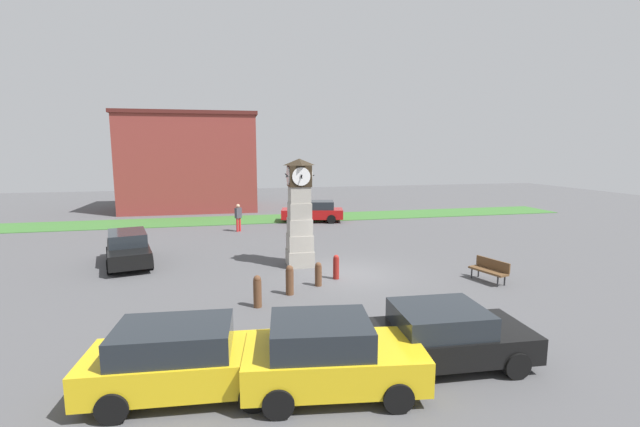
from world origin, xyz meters
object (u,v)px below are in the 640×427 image
Objects in this scene: bollard_mid_row at (290,280)px; bollard_end_row at (336,267)px; car_by_building at (447,334)px; car_silver_hatch at (128,248)px; bollard_near_tower at (257,291)px; car_far_lot at (313,211)px; bollard_far_row at (318,274)px; car_near_tower at (330,355)px; clock_tower at (300,216)px; car_navy_sedan at (186,359)px; bench at (490,269)px; pedestrian_near_bench at (238,216)px.

bollard_mid_row is 1.09× the size of bollard_end_row.
car_silver_hatch is (-9.69, 11.71, 0.01)m from car_by_building.
bollard_near_tower is 1.09× the size of bollard_end_row.
car_far_lot reaches higher than bollard_end_row.
car_near_tower reaches higher than bollard_far_row.
clock_tower is 1.04× the size of car_silver_hatch.
car_navy_sedan is 12.58m from bench.
car_silver_hatch is (-7.71, 2.00, -1.53)m from clock_tower.
pedestrian_near_bench is at bearing 107.43° from bollard_end_row.
clock_tower is at bearing -74.68° from pedestrian_near_bench.
bollard_far_row is 0.24× the size of car_by_building.
bollard_near_tower is at bearing 68.75° from car_navy_sedan.
bollard_end_row is at bearing 74.31° from car_near_tower.
car_silver_hatch reaches higher than bollard_mid_row.
clock_tower is at bearing 101.50° from car_by_building.
bollard_end_row is at bearing 34.66° from bollard_mid_row.
bollard_end_row is 0.22× the size of car_navy_sedan.
pedestrian_near_bench is (-2.46, 8.97, -1.25)m from clock_tower.
bench is at bearing -15.94° from bollard_end_row.
car_near_tower reaches higher than car_far_lot.
bollard_mid_row is (-1.05, -3.83, -1.73)m from clock_tower.
car_far_lot is 2.63× the size of pedestrian_near_bench.
car_silver_hatch is at bearing 129.60° from car_by_building.
car_far_lot is at bearing 82.00° from bollard_end_row.
car_by_building is at bearing -92.91° from car_far_lot.
clock_tower is 1.03× the size of car_far_lot.
car_silver_hatch is at bearing 165.47° from clock_tower.
car_navy_sedan is 18.77m from pedestrian_near_bench.
car_near_tower is 22.31m from car_far_lot.
bollard_end_row is (1.10, -2.35, -1.78)m from clock_tower.
car_by_building is 21.37m from car_far_lot.
clock_tower is 5.15× the size of bollard_far_row.
clock_tower reaches higher than car_near_tower.
bollard_near_tower is 0.27× the size of car_near_tower.
clock_tower reaches higher than bollard_end_row.
bollard_far_row is at bearing 79.59° from car_near_tower.
bollard_near_tower reaches higher than bollard_end_row.
bollard_mid_row is at bearing 61.92° from car_navy_sedan.
car_near_tower is at bearing -100.84° from car_far_lot.
car_silver_hatch is at bearing 118.16° from car_near_tower.
car_navy_sedan is at bearing -123.38° from bollard_far_row.
bollard_near_tower is 6.48m from car_by_building.
bollard_far_row is at bearing -77.60° from pedestrian_near_bench.
bollard_near_tower is at bearing -108.02° from car_far_lot.
car_silver_hatch is 2.62× the size of pedestrian_near_bench.
car_far_lot reaches higher than bollard_near_tower.
car_by_building is (4.27, -4.86, 0.19)m from bollard_near_tower.
car_navy_sedan reaches higher than bench.
pedestrian_near_bench is at bearing 84.69° from car_navy_sedan.
bollard_mid_row is at bearing -104.89° from car_far_lot.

